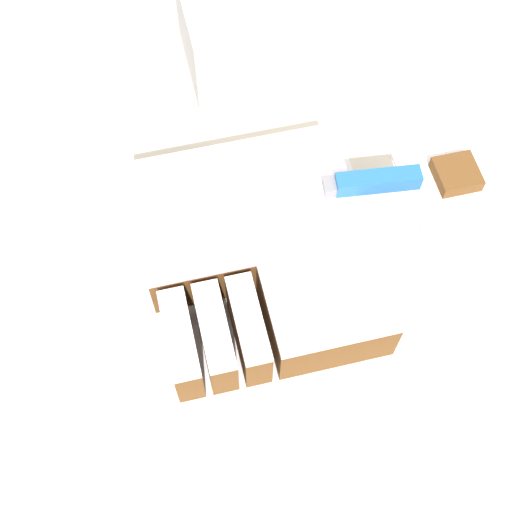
# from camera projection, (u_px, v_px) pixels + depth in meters

# --- Properties ---
(ground_plane) EXTENTS (8.00, 8.00, 0.00)m
(ground_plane) POSITION_uv_depth(u_px,v_px,m) (284.00, 433.00, 1.71)
(ground_plane) COLOR #9E9384
(countertop) EXTENTS (1.40, 1.10, 0.92)m
(countertop) POSITION_uv_depth(u_px,v_px,m) (292.00, 369.00, 1.30)
(countertop) COLOR beige
(countertop) RESTS_ON ground_plane
(cake_board) EXTENTS (0.32, 0.35, 0.01)m
(cake_board) POSITION_uv_depth(u_px,v_px,m) (256.00, 271.00, 0.88)
(cake_board) COLOR white
(cake_board) RESTS_ON countertop
(cake) EXTENTS (0.26, 0.29, 0.07)m
(cake) POSITION_uv_depth(u_px,v_px,m) (259.00, 252.00, 0.85)
(cake) COLOR brown
(cake) RESTS_ON cake_board
(knife) EXTENTS (0.31, 0.05, 0.02)m
(knife) POSITION_uv_depth(u_px,v_px,m) (351.00, 185.00, 0.84)
(knife) COLOR silver
(knife) RESTS_ON cake
(paper_napkin) EXTENTS (0.14, 0.14, 0.01)m
(paper_napkin) POSITION_uv_depth(u_px,v_px,m) (454.00, 179.00, 0.94)
(paper_napkin) COLOR white
(paper_napkin) RESTS_ON countertop
(brownie) EXTENTS (0.06, 0.06, 0.02)m
(brownie) POSITION_uv_depth(u_px,v_px,m) (456.00, 174.00, 0.93)
(brownie) COLOR brown
(brownie) RESTS_ON paper_napkin
(storage_box) EXTENTS (0.21, 0.16, 0.13)m
(storage_box) POSITION_uv_depth(u_px,v_px,m) (260.00, 28.00, 0.99)
(storage_box) COLOR #B2B2B7
(storage_box) RESTS_ON countertop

